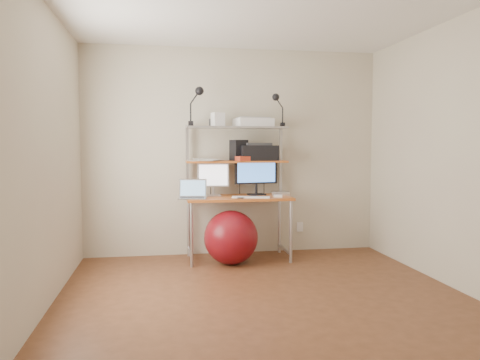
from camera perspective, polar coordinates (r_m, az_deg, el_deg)
The scene contains 20 objects.
room at distance 3.97m, azimuth 3.20°, elevation 3.09°, with size 3.60×3.60×3.60m.
computer_desk at distance 5.46m, azimuth -0.32°, elevation 0.30°, with size 1.20×0.60×1.57m.
wall_outlet at distance 6.00m, azimuth 7.31°, elevation -5.68°, with size 0.08×0.01×0.12m, color white.
monitor_silver at distance 5.47m, azimuth -3.28°, elevation 0.32°, with size 0.37×0.13×0.41m.
monitor_black at distance 5.57m, azimuth 2.00°, elevation 0.92°, with size 0.53×0.18×0.53m.
laptop at distance 5.24m, azimuth -5.79°, elevation -1.75°, with size 0.34×0.29×0.27m.
keyboard at distance 5.29m, azimuth 1.34°, elevation -2.10°, with size 0.43×0.12×0.01m, color white.
mouse at distance 5.35m, azimuth 4.65°, elevation -1.96°, with size 0.10×0.06×0.03m, color white.
mac_mini at distance 5.60m, azimuth 4.96°, elevation -1.62°, with size 0.21×0.21×0.04m, color silver.
phone at distance 5.27m, azimuth 0.12°, elevation -2.14°, with size 0.07×0.12×0.01m, color black.
printer at distance 5.56m, azimuth 2.15°, elevation 3.40°, with size 0.46×0.34×0.21m.
nas_cube at distance 5.53m, azimuth -0.16°, elevation 3.64°, with size 0.17×0.17×0.24m, color black.
red_box at distance 5.42m, azimuth 0.60°, elevation 2.63°, with size 0.19×0.13×0.05m, color #B5331C.
scanner at distance 5.58m, azimuth 1.61°, elevation 7.06°, with size 0.47×0.35×0.11m.
box_white at distance 5.44m, azimuth -2.72°, elevation 7.38°, with size 0.13×0.11×0.16m, color white.
box_grey at distance 5.52m, azimuth -3.25°, elevation 6.98°, with size 0.09×0.09×0.09m, color #313134.
clip_lamp_left at distance 5.39m, azimuth -5.19°, elevation 10.01°, with size 0.18×0.10×0.44m.
clip_lamp_right at distance 5.56m, azimuth 4.55°, elevation 9.40°, with size 0.15×0.09×0.38m.
exercise_ball at distance 5.27m, azimuth -1.11°, elevation -7.01°, with size 0.60×0.60×0.60m, color maroon.
paper_stack at distance 5.47m, azimuth -4.19°, elevation 2.48°, with size 0.44×0.42×0.02m.
Camera 1 is at (-0.88, -3.87, 1.33)m, focal length 35.00 mm.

